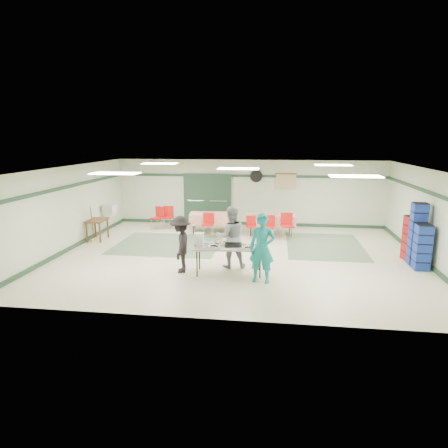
# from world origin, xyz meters

# --- Properties ---
(floor) EXTENTS (11.00, 11.00, 0.00)m
(floor) POSITION_xyz_m (0.00, 0.00, 0.00)
(floor) COLOR beige
(floor) RESTS_ON ground
(ceiling) EXTENTS (11.00, 11.00, 0.00)m
(ceiling) POSITION_xyz_m (0.00, 0.00, 2.70)
(ceiling) COLOR silver
(ceiling) RESTS_ON wall_back
(wall_back) EXTENTS (11.00, 0.00, 11.00)m
(wall_back) POSITION_xyz_m (0.00, 4.50, 1.35)
(wall_back) COLOR #B7C1A4
(wall_back) RESTS_ON floor
(wall_front) EXTENTS (11.00, 0.00, 11.00)m
(wall_front) POSITION_xyz_m (0.00, -4.50, 1.35)
(wall_front) COLOR #B7C1A4
(wall_front) RESTS_ON floor
(wall_left) EXTENTS (0.00, 9.00, 9.00)m
(wall_left) POSITION_xyz_m (-5.50, 0.00, 1.35)
(wall_left) COLOR #B7C1A4
(wall_left) RESTS_ON floor
(wall_right) EXTENTS (0.00, 9.00, 9.00)m
(wall_right) POSITION_xyz_m (5.50, 0.00, 1.35)
(wall_right) COLOR #B7C1A4
(wall_right) RESTS_ON floor
(trim_back) EXTENTS (11.00, 0.06, 0.10)m
(trim_back) POSITION_xyz_m (0.00, 4.47, 2.05)
(trim_back) COLOR #213C2A
(trim_back) RESTS_ON wall_back
(baseboard_back) EXTENTS (11.00, 0.06, 0.12)m
(baseboard_back) POSITION_xyz_m (0.00, 4.47, 0.06)
(baseboard_back) COLOR #213C2A
(baseboard_back) RESTS_ON floor
(trim_left) EXTENTS (0.06, 9.00, 0.10)m
(trim_left) POSITION_xyz_m (-5.47, 0.00, 2.05)
(trim_left) COLOR #213C2A
(trim_left) RESTS_ON wall_back
(baseboard_left) EXTENTS (0.06, 9.00, 0.12)m
(baseboard_left) POSITION_xyz_m (-5.47, 0.00, 0.06)
(baseboard_left) COLOR #213C2A
(baseboard_left) RESTS_ON floor
(trim_right) EXTENTS (0.06, 9.00, 0.10)m
(trim_right) POSITION_xyz_m (5.47, 0.00, 2.05)
(trim_right) COLOR #213C2A
(trim_right) RESTS_ON wall_back
(baseboard_right) EXTENTS (0.06, 9.00, 0.12)m
(baseboard_right) POSITION_xyz_m (5.47, 0.00, 0.06)
(baseboard_right) COLOR #213C2A
(baseboard_right) RESTS_ON floor
(green_patch_a) EXTENTS (3.50, 3.00, 0.01)m
(green_patch_a) POSITION_xyz_m (-2.50, 1.00, 0.00)
(green_patch_a) COLOR #637F5D
(green_patch_a) RESTS_ON floor
(green_patch_b) EXTENTS (2.50, 3.50, 0.01)m
(green_patch_b) POSITION_xyz_m (2.80, 1.50, 0.00)
(green_patch_b) COLOR #637F5D
(green_patch_b) RESTS_ON floor
(double_door_left) EXTENTS (0.90, 0.06, 2.10)m
(double_door_left) POSITION_xyz_m (-2.20, 4.44, 1.05)
(double_door_left) COLOR #999C99
(double_door_left) RESTS_ON floor
(double_door_right) EXTENTS (0.90, 0.06, 2.10)m
(double_door_right) POSITION_xyz_m (-1.25, 4.44, 1.05)
(double_door_right) COLOR #999C99
(double_door_right) RESTS_ON floor
(door_frame) EXTENTS (2.00, 0.03, 2.15)m
(door_frame) POSITION_xyz_m (-1.73, 4.42, 1.05)
(door_frame) COLOR #213C2A
(door_frame) RESTS_ON floor
(wall_fan) EXTENTS (0.50, 0.10, 0.50)m
(wall_fan) POSITION_xyz_m (0.30, 4.44, 2.05)
(wall_fan) COLOR black
(wall_fan) RESTS_ON wall_back
(scroll_banner) EXTENTS (0.80, 0.02, 0.60)m
(scroll_banner) POSITION_xyz_m (1.50, 4.44, 1.85)
(scroll_banner) COLOR tan
(scroll_banner) RESTS_ON wall_back
(serving_table) EXTENTS (1.96, 0.93, 0.76)m
(serving_table) POSITION_xyz_m (-0.07, -1.71, 0.72)
(serving_table) COLOR #AAA9A5
(serving_table) RESTS_ON floor
(sheet_tray_right) EXTENTS (0.60, 0.48, 0.02)m
(sheet_tray_right) POSITION_xyz_m (0.46, -1.76, 0.77)
(sheet_tray_right) COLOR silver
(sheet_tray_right) RESTS_ON serving_table
(sheet_tray_mid) EXTENTS (0.62, 0.49, 0.02)m
(sheet_tray_mid) POSITION_xyz_m (-0.22, -1.55, 0.77)
(sheet_tray_mid) COLOR silver
(sheet_tray_mid) RESTS_ON serving_table
(sheet_tray_left) EXTENTS (0.68, 0.54, 0.02)m
(sheet_tray_left) POSITION_xyz_m (-0.59, -1.84, 0.77)
(sheet_tray_left) COLOR silver
(sheet_tray_left) RESTS_ON serving_table
(baking_pan) EXTENTS (0.47, 0.32, 0.08)m
(baking_pan) POSITION_xyz_m (0.05, -1.71, 0.80)
(baking_pan) COLOR black
(baking_pan) RESTS_ON serving_table
(foam_box_stack) EXTENTS (0.25, 0.23, 0.32)m
(foam_box_stack) POSITION_xyz_m (-0.89, -1.66, 0.92)
(foam_box_stack) COLOR white
(foam_box_stack) RESTS_ON serving_table
(volunteer_teal) EXTENTS (0.70, 0.52, 1.76)m
(volunteer_teal) POSITION_xyz_m (0.82, -2.24, 0.88)
(volunteer_teal) COLOR teal
(volunteer_teal) RESTS_ON floor
(volunteer_grey) EXTENTS (0.97, 0.84, 1.73)m
(volunteer_grey) POSITION_xyz_m (-0.09, -1.13, 0.87)
(volunteer_grey) COLOR gray
(volunteer_grey) RESTS_ON floor
(volunteer_dark) EXTENTS (0.73, 1.08, 1.54)m
(volunteer_dark) POSITION_xyz_m (-1.38, -1.73, 0.77)
(volunteer_dark) COLOR black
(volunteer_dark) RESTS_ON floor
(dining_table_a) EXTENTS (1.86, 0.94, 0.77)m
(dining_table_a) POSITION_xyz_m (0.95, 2.89, 0.57)
(dining_table_a) COLOR red
(dining_table_a) RESTS_ON floor
(dining_table_b) EXTENTS (1.80, 0.94, 0.77)m
(dining_table_b) POSITION_xyz_m (-1.25, 2.89, 0.57)
(dining_table_b) COLOR red
(dining_table_b) RESTS_ON floor
(chair_a) EXTENTS (0.42, 0.42, 0.84)m
(chair_a) POSITION_xyz_m (0.90, 2.32, 0.51)
(chair_a) COLOR red
(chair_a) RESTS_ON floor
(chair_b) EXTENTS (0.48, 0.49, 0.80)m
(chair_b) POSITION_xyz_m (0.28, 2.31, 0.49)
(chair_b) COLOR red
(chair_b) RESTS_ON floor
(chair_c) EXTENTS (0.51, 0.51, 0.94)m
(chair_c) POSITION_xyz_m (1.55, 2.33, 0.57)
(chair_c) COLOR red
(chair_c) RESTS_ON floor
(chair_d) EXTENTS (0.43, 0.43, 0.87)m
(chair_d) POSITION_xyz_m (-1.33, 2.33, 0.53)
(chair_d) COLOR red
(chair_d) RESTS_ON floor
(chair_loose_a) EXTENTS (0.45, 0.45, 0.90)m
(chair_loose_a) POSITION_xyz_m (-3.16, 3.38, 0.55)
(chair_loose_a) COLOR red
(chair_loose_a) RESTS_ON floor
(chair_loose_b) EXTENTS (0.55, 0.55, 0.91)m
(chair_loose_b) POSITION_xyz_m (-3.48, 3.17, 0.56)
(chair_loose_b) COLOR red
(chair_loose_b) RESTS_ON floor
(crate_stack_blue_a) EXTENTS (0.40, 0.40, 1.28)m
(crate_stack_blue_a) POSITION_xyz_m (5.15, -0.68, 0.64)
(crate_stack_blue_a) COLOR navy
(crate_stack_blue_a) RESTS_ON floor
(crate_stack_red) EXTENTS (0.46, 0.46, 1.33)m
(crate_stack_red) POSITION_xyz_m (5.15, 0.24, 0.67)
(crate_stack_red) COLOR maroon
(crate_stack_red) RESTS_ON floor
(crate_stack_blue_b) EXTENTS (0.41, 0.41, 1.80)m
(crate_stack_blue_b) POSITION_xyz_m (5.15, -0.21, 0.90)
(crate_stack_blue_b) COLOR navy
(crate_stack_blue_b) RESTS_ON floor
(printer_table) EXTENTS (0.63, 0.93, 0.74)m
(printer_table) POSITION_xyz_m (-5.15, 1.25, 0.64)
(printer_table) COLOR brown
(printer_table) RESTS_ON floor
(office_printer) EXTENTS (0.48, 0.44, 0.35)m
(office_printer) POSITION_xyz_m (-5.15, 2.39, 0.92)
(office_printer) COLOR #BCBBB6
(office_printer) RESTS_ON printer_table
(broom) EXTENTS (0.05, 0.20, 1.23)m
(broom) POSITION_xyz_m (-5.23, 1.06, 0.64)
(broom) COLOR brown
(broom) RESTS_ON floor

